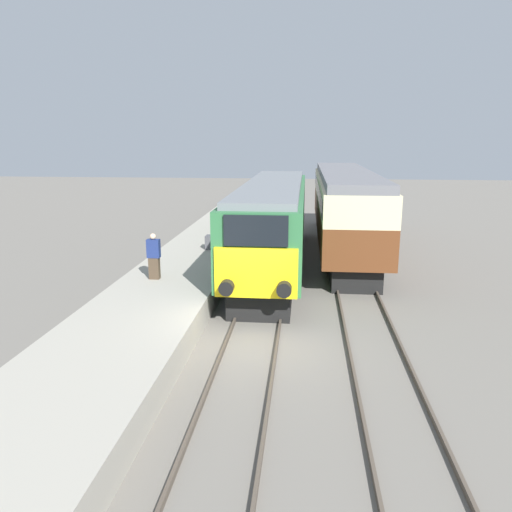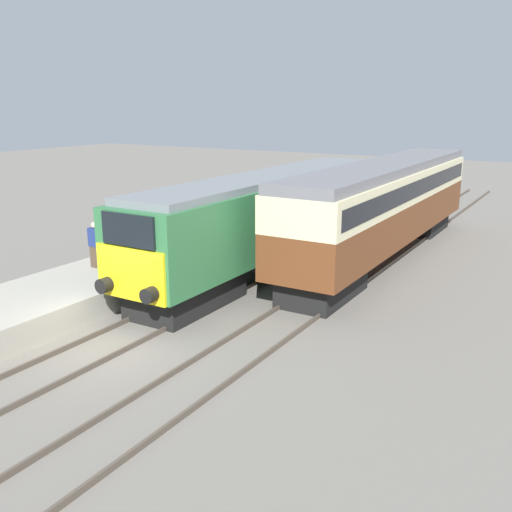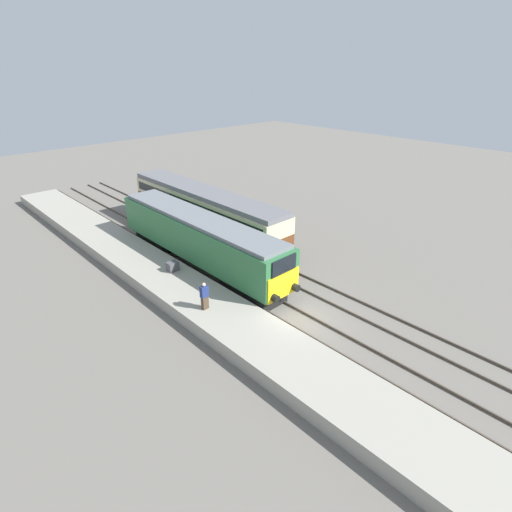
{
  "view_description": "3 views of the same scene",
  "coord_description": "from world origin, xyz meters",
  "px_view_note": "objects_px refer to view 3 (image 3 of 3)",
  "views": [
    {
      "loc": [
        1.42,
        -13.1,
        5.63
      ],
      "look_at": [
        0.0,
        1.1,
        2.27
      ],
      "focal_mm": 35.0,
      "sensor_mm": 36.0,
      "label": 1
    },
    {
      "loc": [
        10.95,
        -10.3,
        6.42
      ],
      "look_at": [
        1.7,
        5.1,
        1.6
      ],
      "focal_mm": 40.0,
      "sensor_mm": 36.0,
      "label": 2
    },
    {
      "loc": [
        -14.52,
        -12.02,
        13.08
      ],
      "look_at": [
        1.7,
        5.1,
        1.6
      ],
      "focal_mm": 28.0,
      "sensor_mm": 36.0,
      "label": 3
    }
  ],
  "objects_px": {
    "person_on_platform": "(204,296)",
    "luggage_crate": "(173,266)",
    "locomotive": "(200,238)",
    "passenger_carriage": "(205,209)"
  },
  "relations": [
    {
      "from": "person_on_platform",
      "to": "luggage_crate",
      "type": "height_order",
      "value": "person_on_platform"
    },
    {
      "from": "person_on_platform",
      "to": "locomotive",
      "type": "bearing_deg",
      "value": 55.81
    },
    {
      "from": "person_on_platform",
      "to": "passenger_carriage",
      "type": "bearing_deg",
      "value": 52.77
    },
    {
      "from": "person_on_platform",
      "to": "luggage_crate",
      "type": "bearing_deg",
      "value": 76.89
    },
    {
      "from": "locomotive",
      "to": "person_on_platform",
      "type": "relative_size",
      "value": 10.02
    },
    {
      "from": "locomotive",
      "to": "luggage_crate",
      "type": "relative_size",
      "value": 23.2
    },
    {
      "from": "person_on_platform",
      "to": "luggage_crate",
      "type": "distance_m",
      "value": 5.21
    },
    {
      "from": "locomotive",
      "to": "luggage_crate",
      "type": "xyz_separation_m",
      "value": [
        -2.63,
        -0.55,
        -1.02
      ]
    },
    {
      "from": "locomotive",
      "to": "luggage_crate",
      "type": "distance_m",
      "value": 2.87
    },
    {
      "from": "locomotive",
      "to": "person_on_platform",
      "type": "xyz_separation_m",
      "value": [
        -3.81,
        -5.6,
        -0.51
      ]
    }
  ]
}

